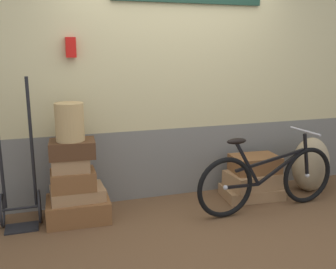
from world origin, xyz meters
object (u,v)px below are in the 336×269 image
at_px(suitcase_7, 255,164).
at_px(suitcase_2, 73,180).
at_px(suitcase_3, 71,164).
at_px(suitcase_6, 253,180).
at_px(bicycle, 268,179).
at_px(luggage_trolley, 20,194).
at_px(suitcase_5, 251,192).
at_px(suitcase_4, 72,149).
at_px(wicker_basket, 70,122).
at_px(burlap_sack, 311,164).
at_px(suitcase_0, 78,209).
at_px(suitcase_1, 78,193).

bearing_deg(suitcase_7, suitcase_2, -175.71).
bearing_deg(suitcase_3, suitcase_6, 3.23).
bearing_deg(suitcase_6, suitcase_3, 175.76).
xyz_separation_m(suitcase_2, bicycle, (1.99, -0.35, -0.09)).
height_order(suitcase_7, luggage_trolley, luggage_trolley).
distance_m(suitcase_7, luggage_trolley, 2.56).
bearing_deg(suitcase_7, suitcase_3, -176.20).
bearing_deg(suitcase_7, suitcase_6, -144.04).
height_order(suitcase_3, suitcase_5, suitcase_3).
bearing_deg(suitcase_3, suitcase_7, 3.77).
relative_size(suitcase_4, bicycle, 0.26).
distance_m(luggage_trolley, bicycle, 2.54).
xyz_separation_m(suitcase_3, suitcase_6, (2.04, -0.01, -0.38)).
height_order(suitcase_6, wicker_basket, wicker_basket).
xyz_separation_m(suitcase_5, burlap_sack, (0.78, -0.03, 0.27)).
bearing_deg(luggage_trolley, suitcase_6, -1.50).
bearing_deg(suitcase_5, suitcase_7, 24.61).
relative_size(suitcase_0, suitcase_6, 1.07).
xyz_separation_m(suitcase_6, bicycle, (-0.03, -0.36, 0.13)).
distance_m(suitcase_7, burlap_sack, 0.75).
xyz_separation_m(suitcase_0, suitcase_6, (1.99, -0.02, 0.11)).
distance_m(suitcase_2, suitcase_7, 2.06).
distance_m(suitcase_3, suitcase_6, 2.07).
relative_size(suitcase_3, suitcase_7, 0.68).
relative_size(suitcase_2, burlap_sack, 0.65).
distance_m(suitcase_3, luggage_trolley, 0.57).
bearing_deg(suitcase_5, luggage_trolley, -176.29).
bearing_deg(suitcase_4, wicker_basket, -135.12).
relative_size(suitcase_1, suitcase_6, 0.90).
height_order(suitcase_2, suitcase_6, suitcase_2).
bearing_deg(suitcase_2, suitcase_5, 1.32).
bearing_deg(luggage_trolley, suitcase_1, -4.95).
bearing_deg(suitcase_5, suitcase_2, -174.53).
height_order(suitcase_0, suitcase_2, suitcase_2).
distance_m(suitcase_1, luggage_trolley, 0.55).
distance_m(suitcase_0, bicycle, 2.01).
xyz_separation_m(suitcase_2, suitcase_7, (2.06, 0.03, -0.03)).
distance_m(suitcase_4, burlap_sack, 2.82).
bearing_deg(burlap_sack, suitcase_1, 179.12).
relative_size(suitcase_1, suitcase_5, 0.78).
bearing_deg(suitcase_6, suitcase_7, 28.46).
height_order(suitcase_4, suitcase_6, suitcase_4).
bearing_deg(wicker_basket, suitcase_1, 19.87).
bearing_deg(suitcase_0, suitcase_5, 1.85).
bearing_deg(burlap_sack, suitcase_5, 177.75).
distance_m(suitcase_5, suitcase_7, 0.34).
bearing_deg(burlap_sack, suitcase_0, 179.12).
distance_m(suitcase_7, wicker_basket, 2.15).
relative_size(suitcase_2, suitcase_6, 0.74).
height_order(suitcase_1, suitcase_4, suitcase_4).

